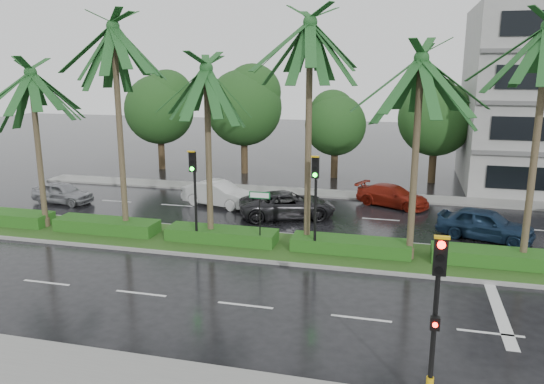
% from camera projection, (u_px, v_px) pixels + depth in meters
% --- Properties ---
extents(ground, '(120.00, 120.00, 0.00)m').
position_uv_depth(ground, '(279.00, 257.00, 23.15)').
color(ground, black).
rests_on(ground, ground).
extents(far_sidewalk, '(40.00, 2.00, 0.12)m').
position_uv_depth(far_sidewalk, '(322.00, 193.00, 34.45)').
color(far_sidewalk, gray).
rests_on(far_sidewalk, ground).
extents(median, '(36.00, 4.00, 0.15)m').
position_uv_depth(median, '(284.00, 248.00, 24.08)').
color(median, gray).
rests_on(median, ground).
extents(hedge, '(35.20, 1.40, 0.60)m').
position_uv_depth(hedge, '(284.00, 240.00, 23.99)').
color(hedge, '#1A4814').
rests_on(hedge, median).
extents(lane_markings, '(34.00, 13.06, 0.01)m').
position_uv_depth(lane_markings, '(347.00, 266.00, 22.02)').
color(lane_markings, silver).
rests_on(lane_markings, ground).
extents(palm_row, '(26.30, 4.20, 10.53)m').
position_uv_depth(palm_row, '(257.00, 63.00, 22.50)').
color(palm_row, '#403625').
rests_on(palm_row, median).
extents(signal_near, '(0.34, 0.45, 4.36)m').
position_uv_depth(signal_near, '(435.00, 315.00, 12.28)').
color(signal_near, black).
rests_on(signal_near, near_sidewalk).
extents(signal_median_left, '(0.34, 0.42, 4.36)m').
position_uv_depth(signal_median_left, '(194.00, 183.00, 23.71)').
color(signal_median_left, black).
rests_on(signal_median_left, median).
extents(signal_median_right, '(0.34, 0.42, 4.36)m').
position_uv_depth(signal_median_right, '(315.00, 190.00, 22.38)').
color(signal_median_right, black).
rests_on(signal_median_right, median).
extents(street_sign, '(0.95, 0.09, 2.60)m').
position_uv_depth(street_sign, '(260.00, 206.00, 23.36)').
color(street_sign, black).
rests_on(street_sign, median).
extents(bg_trees, '(33.43, 5.77, 8.34)m').
position_uv_depth(bg_trees, '(328.00, 110.00, 38.72)').
color(bg_trees, '#322117').
rests_on(bg_trees, ground).
extents(car_silver, '(1.91, 3.94, 1.30)m').
position_uv_depth(car_silver, '(63.00, 193.00, 32.06)').
color(car_silver, gray).
rests_on(car_silver, ground).
extents(car_white, '(2.64, 4.74, 1.48)m').
position_uv_depth(car_white, '(219.00, 194.00, 31.42)').
color(car_white, silver).
rests_on(car_white, ground).
extents(car_darkgrey, '(4.22, 5.76, 1.45)m').
position_uv_depth(car_darkgrey, '(287.00, 205.00, 28.96)').
color(car_darkgrey, '#242427').
rests_on(car_darkgrey, ground).
extents(car_red, '(3.35, 4.70, 1.26)m').
position_uv_depth(car_red, '(393.00, 196.00, 31.38)').
color(car_red, maroon).
rests_on(car_red, ground).
extents(car_blue, '(3.10, 4.76, 1.51)m').
position_uv_depth(car_blue, '(485.00, 224.00, 25.34)').
color(car_blue, '#172B47').
rests_on(car_blue, ground).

